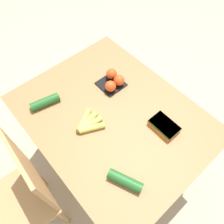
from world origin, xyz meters
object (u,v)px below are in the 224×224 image
object	(u,v)px
chair	(25,196)
banana_bunch	(88,124)
cucumber_far	(45,102)
tomato_pack	(113,81)
cucumber_near	(125,181)
carrot_bag	(164,126)

from	to	relation	value
chair	banana_bunch	distance (m)	0.59
cucumber_far	chair	bearing A→B (deg)	126.33
tomato_pack	cucumber_near	xyz separation A→B (m)	(-0.53, 0.39, -0.01)
cucumber_near	chair	bearing A→B (deg)	50.12
chair	cucumber_far	xyz separation A→B (m)	(0.31, -0.42, 0.28)
chair	banana_bunch	size ratio (longest dim) A/B	5.68
carrot_bag	chair	bearing A→B (deg)	70.47
cucumber_near	cucumber_far	distance (m)	0.70
banana_bunch	carrot_bag	xyz separation A→B (m)	(-0.31, -0.33, 0.01)
chair	tomato_pack	world-z (taller)	chair
banana_bunch	chair	bearing A→B (deg)	90.95
banana_bunch	cucumber_far	size ratio (longest dim) A/B	0.91
chair	cucumber_far	size ratio (longest dim) A/B	5.15
chair	cucumber_near	distance (m)	0.66
banana_bunch	cucumber_far	world-z (taller)	cucumber_far
tomato_pack	cucumber_near	distance (m)	0.66
cucumber_near	banana_bunch	bearing A→B (deg)	-9.54
banana_bunch	carrot_bag	world-z (taller)	carrot_bag
chair	tomato_pack	bearing A→B (deg)	102.37
cucumber_far	banana_bunch	bearing A→B (deg)	-159.82
carrot_bag	cucumber_near	distance (m)	0.40
chair	carrot_bag	bearing A→B (deg)	73.10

